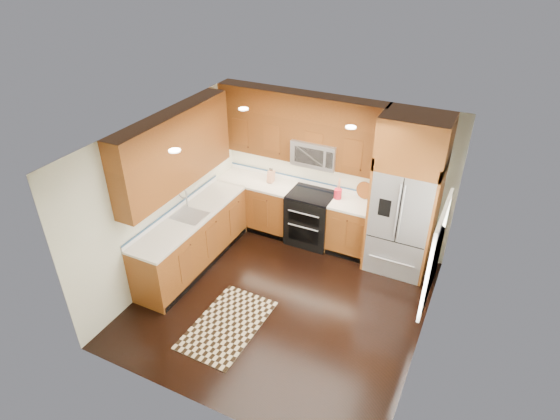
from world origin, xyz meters
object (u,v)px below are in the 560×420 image
at_px(rug, 228,324).
at_px(knife_block, 271,176).
at_px(range, 311,218).
at_px(refrigerator, 406,197).
at_px(utensil_crock, 338,192).

bearing_deg(rug, knife_block, 104.39).
distance_m(range, refrigerator, 1.76).
xyz_separation_m(range, knife_block, (-0.82, 0.10, 0.58)).
bearing_deg(knife_block, range, -6.93).
height_order(refrigerator, utensil_crock, refrigerator).
height_order(range, refrigerator, refrigerator).
relative_size(rug, utensil_crock, 3.95).
relative_size(rug, knife_block, 5.42).
bearing_deg(utensil_crock, range, -171.74).
bearing_deg(rug, utensil_crock, 76.21).
bearing_deg(knife_block, refrigerator, -3.33).
height_order(refrigerator, rug, refrigerator).
relative_size(refrigerator, utensil_crock, 7.15).
bearing_deg(refrigerator, knife_block, 176.67).
height_order(rug, knife_block, knife_block).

